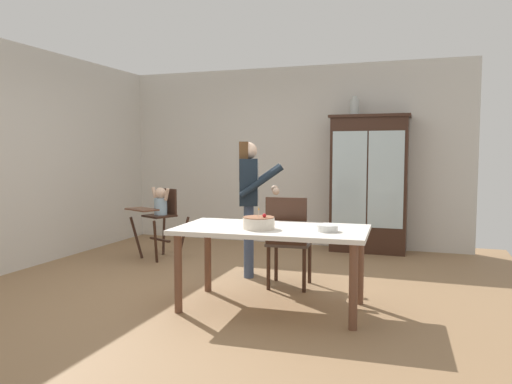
{
  "coord_description": "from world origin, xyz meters",
  "views": [
    {
      "loc": [
        1.96,
        -4.71,
        1.42
      ],
      "look_at": [
        0.11,
        0.7,
        0.95
      ],
      "focal_mm": 34.58,
      "sensor_mm": 36.0,
      "label": 1
    }
  ],
  "objects_px": {
    "adult_person": "(249,192)",
    "serving_bowl": "(327,228)",
    "dining_chair_far_side": "(288,236)",
    "china_cabinet": "(369,184)",
    "high_chair_with_toddler": "(160,210)",
    "birthday_cake": "(259,223)",
    "ceramic_vase": "(354,107)",
    "dining_table": "(272,237)"
  },
  "relations": [
    {
      "from": "china_cabinet",
      "to": "high_chair_with_toddler",
      "type": "relative_size",
      "value": 2.03
    },
    {
      "from": "china_cabinet",
      "to": "birthday_cake",
      "type": "xyz_separation_m",
      "value": [
        -0.63,
        -3.01,
        -0.18
      ]
    },
    {
      "from": "dining_table",
      "to": "serving_bowl",
      "type": "relative_size",
      "value": 9.65
    },
    {
      "from": "adult_person",
      "to": "birthday_cake",
      "type": "xyz_separation_m",
      "value": [
        0.5,
        -1.16,
        -0.17
      ]
    },
    {
      "from": "adult_person",
      "to": "dining_table",
      "type": "distance_m",
      "value": 1.24
    },
    {
      "from": "adult_person",
      "to": "ceramic_vase",
      "type": "bearing_deg",
      "value": -44.94
    },
    {
      "from": "serving_bowl",
      "to": "dining_chair_far_side",
      "type": "relative_size",
      "value": 0.19
    },
    {
      "from": "ceramic_vase",
      "to": "high_chair_with_toddler",
      "type": "bearing_deg",
      "value": -149.84
    },
    {
      "from": "high_chair_with_toddler",
      "to": "birthday_cake",
      "type": "distance_m",
      "value": 2.55
    },
    {
      "from": "ceramic_vase",
      "to": "adult_person",
      "type": "bearing_deg",
      "value": -116.28
    },
    {
      "from": "adult_person",
      "to": "serving_bowl",
      "type": "relative_size",
      "value": 8.5
    },
    {
      "from": "high_chair_with_toddler",
      "to": "serving_bowl",
      "type": "distance_m",
      "value": 2.99
    },
    {
      "from": "adult_person",
      "to": "serving_bowl",
      "type": "height_order",
      "value": "adult_person"
    },
    {
      "from": "dining_chair_far_side",
      "to": "ceramic_vase",
      "type": "bearing_deg",
      "value": -103.29
    },
    {
      "from": "china_cabinet",
      "to": "high_chair_with_toddler",
      "type": "distance_m",
      "value": 2.92
    },
    {
      "from": "china_cabinet",
      "to": "dining_chair_far_side",
      "type": "height_order",
      "value": "china_cabinet"
    },
    {
      "from": "china_cabinet",
      "to": "birthday_cake",
      "type": "bearing_deg",
      "value": -101.83
    },
    {
      "from": "dining_chair_far_side",
      "to": "high_chair_with_toddler",
      "type": "bearing_deg",
      "value": -27.88
    },
    {
      "from": "adult_person",
      "to": "serving_bowl",
      "type": "xyz_separation_m",
      "value": [
        1.1,
        -1.1,
        -0.2
      ]
    },
    {
      "from": "china_cabinet",
      "to": "serving_bowl",
      "type": "bearing_deg",
      "value": -90.69
    },
    {
      "from": "adult_person",
      "to": "serving_bowl",
      "type": "bearing_deg",
      "value": -153.74
    },
    {
      "from": "china_cabinet",
      "to": "birthday_cake",
      "type": "relative_size",
      "value": 6.89
    },
    {
      "from": "ceramic_vase",
      "to": "dining_chair_far_side",
      "type": "bearing_deg",
      "value": -99.05
    },
    {
      "from": "china_cabinet",
      "to": "ceramic_vase",
      "type": "height_order",
      "value": "ceramic_vase"
    },
    {
      "from": "ceramic_vase",
      "to": "dining_chair_far_side",
      "type": "distance_m",
      "value": 2.71
    },
    {
      "from": "china_cabinet",
      "to": "high_chair_with_toddler",
      "type": "xyz_separation_m",
      "value": [
        -2.57,
        -1.36,
        -0.32
      ]
    },
    {
      "from": "adult_person",
      "to": "birthday_cake",
      "type": "distance_m",
      "value": 1.28
    },
    {
      "from": "high_chair_with_toddler",
      "to": "adult_person",
      "type": "relative_size",
      "value": 0.62
    },
    {
      "from": "ceramic_vase",
      "to": "adult_person",
      "type": "distance_m",
      "value": 2.33
    },
    {
      "from": "birthday_cake",
      "to": "high_chair_with_toddler",
      "type": "bearing_deg",
      "value": 139.6
    },
    {
      "from": "ceramic_vase",
      "to": "birthday_cake",
      "type": "height_order",
      "value": "ceramic_vase"
    },
    {
      "from": "adult_person",
      "to": "dining_table",
      "type": "bearing_deg",
      "value": -169.41
    },
    {
      "from": "china_cabinet",
      "to": "dining_table",
      "type": "xyz_separation_m",
      "value": [
        -0.55,
        -2.89,
        -0.32
      ]
    },
    {
      "from": "ceramic_vase",
      "to": "serving_bowl",
      "type": "height_order",
      "value": "ceramic_vase"
    },
    {
      "from": "dining_table",
      "to": "dining_chair_far_side",
      "type": "bearing_deg",
      "value": 92.39
    },
    {
      "from": "dining_table",
      "to": "ceramic_vase",
      "type": "bearing_deg",
      "value": 83.52
    },
    {
      "from": "birthday_cake",
      "to": "serving_bowl",
      "type": "distance_m",
      "value": 0.6
    },
    {
      "from": "serving_bowl",
      "to": "dining_chair_far_side",
      "type": "xyz_separation_m",
      "value": [
        -0.54,
        0.71,
        -0.21
      ]
    },
    {
      "from": "dining_table",
      "to": "serving_bowl",
      "type": "height_order",
      "value": "serving_bowl"
    },
    {
      "from": "birthday_cake",
      "to": "ceramic_vase",
      "type": "bearing_deg",
      "value": 82.22
    },
    {
      "from": "china_cabinet",
      "to": "serving_bowl",
      "type": "height_order",
      "value": "china_cabinet"
    },
    {
      "from": "birthday_cake",
      "to": "serving_bowl",
      "type": "relative_size",
      "value": 1.56
    }
  ]
}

